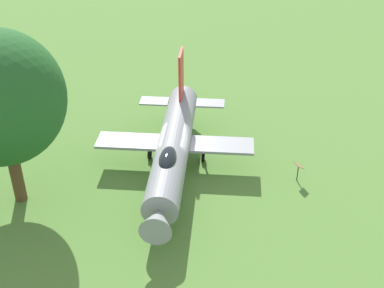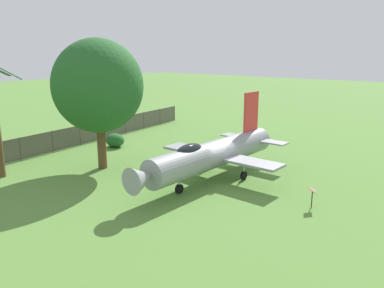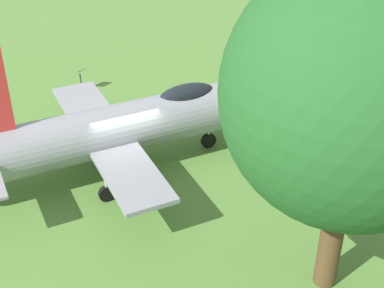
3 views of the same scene
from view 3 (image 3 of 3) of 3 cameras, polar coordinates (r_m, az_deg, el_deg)
The scene contains 4 objects.
ground_plane at distance 21.01m, azimuth -6.92°, elevation -2.49°, with size 200.00×200.00×0.00m, color #568438.
display_jet at distance 20.15m, azimuth -6.23°, elevation 1.98°, with size 9.03×13.71×5.53m.
shade_tree at distance 13.41m, azimuth 16.50°, elevation 5.01°, with size 6.29×6.45×9.35m.
info_plaque at distance 26.58m, azimuth -11.39°, elevation 6.98°, with size 0.61×0.71×1.14m.
Camera 3 is at (-16.55, 5.32, 11.79)m, focal length 52.12 mm.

